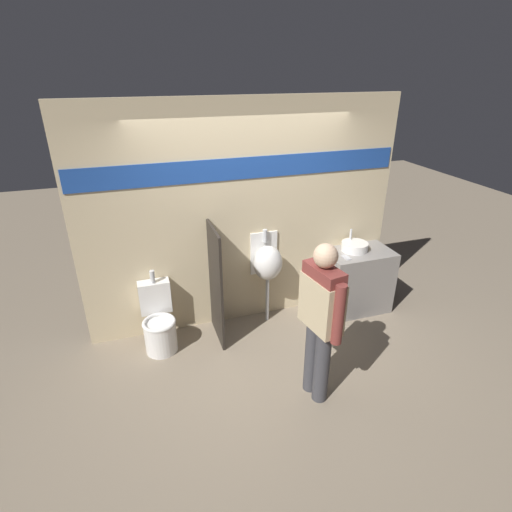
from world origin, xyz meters
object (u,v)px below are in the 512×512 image
toilet (159,323)px  person_in_vest (321,313)px  sink_basin (355,246)px  urinal_near_counter (267,263)px  cell_phone (346,257)px

toilet → person_in_vest: 1.96m
sink_basin → urinal_near_counter: bearing=177.0°
cell_phone → person_in_vest: (-0.93, -1.15, 0.10)m
toilet → person_in_vest: person_in_vest is taller
sink_basin → toilet: 2.58m
sink_basin → person_in_vest: bearing=-131.0°
sink_basin → toilet: (-2.51, -0.07, -0.58)m
sink_basin → toilet: size_ratio=0.37×
toilet → sink_basin: bearing=1.5°
sink_basin → urinal_near_counter: urinal_near_counter is taller
cell_phone → urinal_near_counter: 0.98m
urinal_near_counter → person_in_vest: bearing=-89.2°
sink_basin → toilet: bearing=-178.5°
urinal_near_counter → toilet: urinal_near_counter is taller
cell_phone → toilet: toilet is taller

